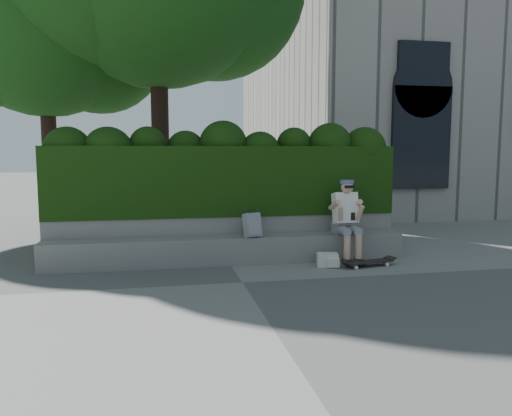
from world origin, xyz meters
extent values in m
plane|color=slate|center=(0.00, 0.00, 0.00)|extent=(80.00, 80.00, 0.00)
cube|color=gray|center=(0.00, 1.25, 0.23)|extent=(6.00, 0.45, 0.45)
cube|color=gray|center=(0.00, 1.73, 0.38)|extent=(6.00, 0.50, 0.75)
cube|color=black|center=(0.00, 1.95, 1.35)|extent=(6.00, 1.00, 1.20)
cube|color=gray|center=(9.00, 11.00, 7.50)|extent=(12.00, 12.00, 15.00)
cylinder|color=black|center=(-1.06, 4.73, 1.84)|extent=(0.39, 0.39, 3.69)
cylinder|color=black|center=(-3.57, 5.43, 1.41)|extent=(0.34, 0.34, 2.83)
sphere|color=#0D360E|center=(-3.57, 5.43, 4.90)|extent=(4.53, 4.53, 4.53)
cube|color=gray|center=(1.98, 1.20, 0.56)|extent=(0.36, 0.26, 0.22)
cube|color=white|center=(1.98, 1.13, 0.90)|extent=(0.40, 0.32, 0.55)
sphere|color=tan|center=(1.98, 1.06, 1.26)|extent=(0.21, 0.21, 0.21)
cylinder|color=#525E97|center=(1.98, 1.08, 1.35)|extent=(0.23, 0.23, 0.06)
cube|color=black|center=(1.98, 0.78, 0.80)|extent=(0.07, 0.02, 0.13)
cylinder|color=tan|center=(1.88, 0.76, 0.24)|extent=(0.11, 0.11, 0.47)
cylinder|color=tan|center=(2.08, 0.76, 0.24)|extent=(0.11, 0.11, 0.47)
cube|color=black|center=(1.88, 0.70, 0.05)|extent=(0.10, 0.26, 0.10)
cube|color=black|center=(2.08, 0.70, 0.05)|extent=(0.10, 0.26, 0.10)
cube|color=black|center=(2.18, 0.57, 0.08)|extent=(0.87, 0.37, 0.02)
cylinder|color=silver|center=(1.91, 0.43, 0.03)|extent=(0.06, 0.04, 0.06)
cylinder|color=silver|center=(1.87, 0.60, 0.03)|extent=(0.06, 0.04, 0.06)
cylinder|color=silver|center=(2.49, 0.54, 0.03)|extent=(0.06, 0.04, 0.06)
cylinder|color=silver|center=(2.45, 0.72, 0.03)|extent=(0.06, 0.04, 0.06)
cube|color=#A9A9AD|center=(0.37, 1.15, 0.65)|extent=(0.30, 0.22, 0.40)
cube|color=silver|center=(1.53, 0.72, 0.11)|extent=(0.38, 0.30, 0.22)
camera|label=1|loc=(-1.18, -6.85, 1.87)|focal=35.00mm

